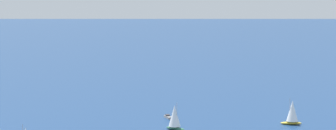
# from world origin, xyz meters

# --- Properties ---
(sailboat_offshore) EXTENTS (4.42, 6.74, 8.37)m
(sailboat_offshore) POSITION_xyz_m (-46.59, 49.49, 3.82)
(sailboat_offshore) COLOR gold
(sailboat_offshore) RESTS_ON ground_plane
(sailboat_mid_cluster) EXTENTS (5.95, 5.70, 8.31)m
(sailboat_mid_cluster) POSITION_xyz_m (-46.99, 12.41, 3.79)
(sailboat_mid_cluster) COLOR #33704C
(sailboat_mid_cluster) RESTS_ON ground_plane
(motorboat_outer_ring_a) EXTENTS (5.30, 2.06, 1.50)m
(motorboat_outer_ring_a) POSITION_xyz_m (-63.84, 14.36, 0.40)
(motorboat_outer_ring_a) COLOR #9E9993
(motorboat_outer_ring_a) RESTS_ON ground_plane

